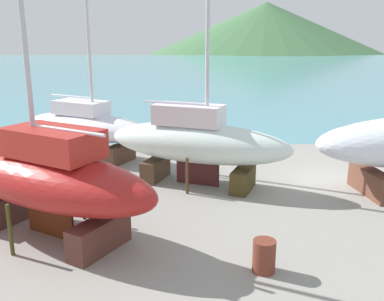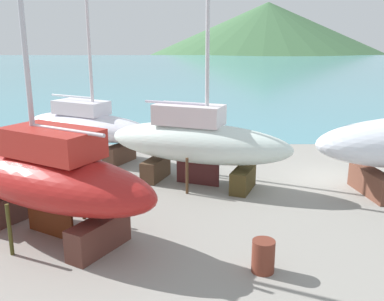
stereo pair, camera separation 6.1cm
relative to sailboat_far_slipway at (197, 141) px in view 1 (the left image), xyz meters
The scene contains 7 objects.
ground_plane 7.58m from the sailboat_far_slipway, 31.97° to the right, with size 44.47×44.47×0.00m, color gray.
sea_water 67.28m from the sailboat_far_slipway, 84.70° to the left, with size 174.51×119.44×0.01m, color teal.
headland_hill 164.88m from the sailboat_far_slipway, 79.19° to the left, with size 175.28×175.28×38.00m, color #426D43.
sailboat_far_slipway is the anchor object (origin of this frame).
sailboat_small_center 7.24m from the sailboat_far_slipway, 142.47° to the left, with size 8.24×5.98×12.39m.
sailboat_large_starboard 7.01m from the sailboat_far_slipway, 133.94° to the right, with size 8.67×6.67×14.82m.
barrel_rust_near 7.69m from the sailboat_far_slipway, 76.77° to the right, with size 0.64×0.64×0.94m, color brown.
Camera 1 is at (-6.59, -18.51, 6.41)m, focal length 40.56 mm.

